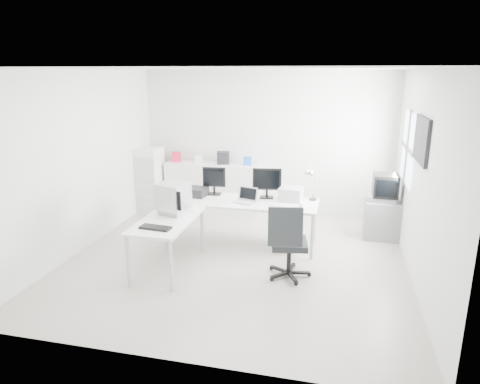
% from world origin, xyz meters
% --- Properties ---
extents(floor, '(5.00, 5.00, 0.01)m').
position_xyz_m(floor, '(0.00, 0.00, 0.00)').
color(floor, beige).
rests_on(floor, ground).
extents(ceiling, '(5.00, 5.00, 0.01)m').
position_xyz_m(ceiling, '(0.00, 0.00, 2.80)').
color(ceiling, white).
rests_on(ceiling, back_wall).
extents(back_wall, '(5.00, 0.02, 2.80)m').
position_xyz_m(back_wall, '(0.00, 2.50, 1.40)').
color(back_wall, silver).
rests_on(back_wall, floor).
extents(left_wall, '(0.02, 5.00, 2.80)m').
position_xyz_m(left_wall, '(-2.50, 0.00, 1.40)').
color(left_wall, silver).
rests_on(left_wall, floor).
extents(right_wall, '(0.02, 5.00, 2.80)m').
position_xyz_m(right_wall, '(2.50, 0.00, 1.40)').
color(right_wall, silver).
rests_on(right_wall, floor).
extents(window, '(0.02, 1.20, 1.10)m').
position_xyz_m(window, '(2.48, 1.20, 1.60)').
color(window, white).
rests_on(window, right_wall).
extents(wall_picture, '(0.04, 0.90, 0.60)m').
position_xyz_m(wall_picture, '(2.47, 0.10, 1.90)').
color(wall_picture, black).
rests_on(wall_picture, right_wall).
extents(main_desk, '(2.40, 0.80, 0.75)m').
position_xyz_m(main_desk, '(-0.04, 0.56, 0.38)').
color(main_desk, silver).
rests_on(main_desk, floor).
extents(side_desk, '(0.70, 1.40, 0.75)m').
position_xyz_m(side_desk, '(-0.89, -0.54, 0.38)').
color(side_desk, silver).
rests_on(side_desk, floor).
extents(drawer_pedestal, '(0.40, 0.50, 0.60)m').
position_xyz_m(drawer_pedestal, '(0.66, 0.61, 0.30)').
color(drawer_pedestal, silver).
rests_on(drawer_pedestal, floor).
extents(inkjet_printer, '(0.43, 0.35, 0.14)m').
position_xyz_m(inkjet_printer, '(-0.89, 0.66, 0.82)').
color(inkjet_printer, black).
rests_on(inkjet_printer, main_desk).
extents(lcd_monitor_small, '(0.40, 0.25, 0.49)m').
position_xyz_m(lcd_monitor_small, '(-0.59, 0.81, 0.99)').
color(lcd_monitor_small, black).
rests_on(lcd_monitor_small, main_desk).
extents(lcd_monitor_large, '(0.49, 0.25, 0.49)m').
position_xyz_m(lcd_monitor_large, '(0.31, 0.81, 1.00)').
color(lcd_monitor_large, black).
rests_on(lcd_monitor_large, main_desk).
extents(laptop, '(0.45, 0.45, 0.24)m').
position_xyz_m(laptop, '(0.01, 0.46, 0.87)').
color(laptop, '#B7B7BA').
rests_on(laptop, main_desk).
extents(white_keyboard, '(0.40, 0.23, 0.02)m').
position_xyz_m(white_keyboard, '(0.61, 0.41, 0.76)').
color(white_keyboard, silver).
rests_on(white_keyboard, main_desk).
extents(white_mouse, '(0.06, 0.06, 0.06)m').
position_xyz_m(white_mouse, '(0.91, 0.46, 0.78)').
color(white_mouse, silver).
rests_on(white_mouse, main_desk).
extents(laser_printer, '(0.39, 0.35, 0.21)m').
position_xyz_m(laser_printer, '(0.71, 0.78, 0.85)').
color(laser_printer, '#ADADAD').
rests_on(laser_printer, main_desk).
extents(desk_lamp, '(0.19, 0.19, 0.47)m').
position_xyz_m(desk_lamp, '(1.06, 0.86, 0.99)').
color(desk_lamp, silver).
rests_on(desk_lamp, main_desk).
extents(crt_monitor, '(0.46, 0.46, 0.43)m').
position_xyz_m(crt_monitor, '(-0.89, -0.29, 0.97)').
color(crt_monitor, '#B7B7BA').
rests_on(crt_monitor, side_desk).
extents(black_keyboard, '(0.44, 0.21, 0.03)m').
position_xyz_m(black_keyboard, '(-0.89, -0.94, 0.76)').
color(black_keyboard, black).
rests_on(black_keyboard, side_desk).
extents(office_chair, '(0.71, 0.71, 1.08)m').
position_xyz_m(office_chair, '(0.84, -0.41, 0.54)').
color(office_chair, '#222527').
rests_on(office_chair, floor).
extents(tv_cabinet, '(0.60, 0.49, 0.66)m').
position_xyz_m(tv_cabinet, '(2.22, 1.39, 0.33)').
color(tv_cabinet, slate).
rests_on(tv_cabinet, floor).
extents(crt_tv, '(0.50, 0.48, 0.45)m').
position_xyz_m(crt_tv, '(2.22, 1.39, 0.88)').
color(crt_tv, black).
rests_on(crt_tv, tv_cabinet).
extents(sideboard, '(1.96, 0.49, 0.98)m').
position_xyz_m(sideboard, '(-1.02, 2.24, 0.49)').
color(sideboard, silver).
rests_on(sideboard, floor).
extents(clutter_box_a, '(0.24, 0.23, 0.19)m').
position_xyz_m(clutter_box_a, '(-1.82, 2.24, 1.07)').
color(clutter_box_a, red).
rests_on(clutter_box_a, sideboard).
extents(clutter_box_b, '(0.15, 0.13, 0.15)m').
position_xyz_m(clutter_box_b, '(-1.32, 2.24, 1.05)').
color(clutter_box_b, silver).
rests_on(clutter_box_b, sideboard).
extents(clutter_box_c, '(0.30, 0.28, 0.24)m').
position_xyz_m(clutter_box_c, '(-0.82, 2.24, 1.10)').
color(clutter_box_c, black).
rests_on(clutter_box_c, sideboard).
extents(clutter_box_d, '(0.18, 0.17, 0.16)m').
position_xyz_m(clutter_box_d, '(-0.32, 2.24, 1.06)').
color(clutter_box_d, '#1952B0').
rests_on(clutter_box_d, sideboard).
extents(clutter_bottle, '(0.07, 0.07, 0.22)m').
position_xyz_m(clutter_bottle, '(-2.12, 2.28, 1.09)').
color(clutter_bottle, silver).
rests_on(clutter_bottle, sideboard).
extents(filing_cabinet, '(0.45, 0.54, 1.29)m').
position_xyz_m(filing_cabinet, '(-2.28, 1.94, 0.65)').
color(filing_cabinet, silver).
rests_on(filing_cabinet, floor).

